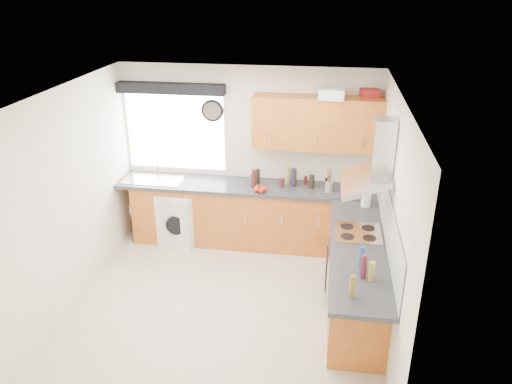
% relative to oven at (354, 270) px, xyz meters
% --- Properties ---
extents(ground_plane, '(3.60, 3.60, 0.00)m').
position_rel_oven_xyz_m(ground_plane, '(-1.50, -0.30, -0.42)').
color(ground_plane, beige).
extents(ceiling, '(3.60, 3.60, 0.02)m').
position_rel_oven_xyz_m(ceiling, '(-1.50, -0.30, 2.08)').
color(ceiling, white).
rests_on(ceiling, wall_back).
extents(wall_back, '(3.60, 0.02, 2.50)m').
position_rel_oven_xyz_m(wall_back, '(-1.50, 1.50, 0.82)').
color(wall_back, silver).
rests_on(wall_back, ground_plane).
extents(wall_front, '(3.60, 0.02, 2.50)m').
position_rel_oven_xyz_m(wall_front, '(-1.50, -2.10, 0.82)').
color(wall_front, silver).
rests_on(wall_front, ground_plane).
extents(wall_left, '(0.02, 3.60, 2.50)m').
position_rel_oven_xyz_m(wall_left, '(-3.30, -0.30, 0.82)').
color(wall_left, silver).
rests_on(wall_left, ground_plane).
extents(wall_right, '(0.02, 3.60, 2.50)m').
position_rel_oven_xyz_m(wall_right, '(0.30, -0.30, 0.82)').
color(wall_right, silver).
rests_on(wall_right, ground_plane).
extents(window, '(1.40, 0.02, 1.10)m').
position_rel_oven_xyz_m(window, '(-2.55, 1.49, 1.12)').
color(window, silver).
rests_on(window, wall_back).
extents(window_blind, '(1.50, 0.18, 0.14)m').
position_rel_oven_xyz_m(window_blind, '(-2.55, 1.40, 1.76)').
color(window_blind, black).
rests_on(window_blind, wall_back).
extents(splashback, '(0.01, 3.00, 0.54)m').
position_rel_oven_xyz_m(splashback, '(0.29, 0.00, 0.75)').
color(splashback, white).
rests_on(splashback, wall_right).
extents(base_cab_back, '(3.00, 0.58, 0.86)m').
position_rel_oven_xyz_m(base_cab_back, '(-1.60, 1.21, 0.01)').
color(base_cab_back, '#A3521B').
rests_on(base_cab_back, ground_plane).
extents(base_cab_corner, '(0.60, 0.60, 0.86)m').
position_rel_oven_xyz_m(base_cab_corner, '(0.00, 1.20, 0.01)').
color(base_cab_corner, '#A3521B').
rests_on(base_cab_corner, ground_plane).
extents(base_cab_right, '(0.58, 2.10, 0.86)m').
position_rel_oven_xyz_m(base_cab_right, '(0.01, -0.15, 0.01)').
color(base_cab_right, '#A3521B').
rests_on(base_cab_right, ground_plane).
extents(worktop_back, '(3.60, 0.62, 0.05)m').
position_rel_oven_xyz_m(worktop_back, '(-1.50, 1.20, 0.46)').
color(worktop_back, '#29292D').
rests_on(worktop_back, base_cab_back).
extents(worktop_right, '(0.62, 2.42, 0.05)m').
position_rel_oven_xyz_m(worktop_right, '(0.00, -0.30, 0.46)').
color(worktop_right, '#29292D').
rests_on(worktop_right, base_cab_right).
extents(sink, '(0.84, 0.46, 0.10)m').
position_rel_oven_xyz_m(sink, '(-2.83, 1.20, 0.52)').
color(sink, '#B7B7B8').
rests_on(sink, worktop_back).
extents(oven, '(0.56, 0.58, 0.85)m').
position_rel_oven_xyz_m(oven, '(0.00, 0.00, 0.00)').
color(oven, black).
rests_on(oven, ground_plane).
extents(hob_plate, '(0.52, 0.52, 0.01)m').
position_rel_oven_xyz_m(hob_plate, '(0.00, 0.00, 0.49)').
color(hob_plate, '#B7B7B8').
rests_on(hob_plate, worktop_right).
extents(extractor_hood, '(0.52, 0.78, 0.66)m').
position_rel_oven_xyz_m(extractor_hood, '(0.10, -0.00, 1.34)').
color(extractor_hood, '#B7B7B8').
rests_on(extractor_hood, wall_right).
extents(upper_cabinets, '(1.70, 0.35, 0.70)m').
position_rel_oven_xyz_m(upper_cabinets, '(-0.55, 1.32, 1.38)').
color(upper_cabinets, '#A3521B').
rests_on(upper_cabinets, wall_back).
extents(washing_machine, '(0.64, 0.62, 0.78)m').
position_rel_oven_xyz_m(washing_machine, '(-2.43, 1.10, -0.04)').
color(washing_machine, silver).
rests_on(washing_machine, ground_plane).
extents(wall_clock, '(0.31, 0.04, 0.31)m').
position_rel_oven_xyz_m(wall_clock, '(-2.00, 1.46, 1.45)').
color(wall_clock, black).
rests_on(wall_clock, wall_back).
extents(casserole, '(0.34, 0.27, 0.13)m').
position_rel_oven_xyz_m(casserole, '(-0.38, 1.22, 1.79)').
color(casserole, silver).
rests_on(casserole, upper_cabinets).
extents(storage_box, '(0.27, 0.24, 0.10)m').
position_rel_oven_xyz_m(storage_box, '(0.10, 1.42, 1.78)').
color(storage_box, '#AD211F').
rests_on(storage_box, upper_cabinets).
extents(utensil_pot, '(0.12, 0.12, 0.14)m').
position_rel_oven_xyz_m(utensil_pot, '(-0.35, 1.13, 0.56)').
color(utensil_pot, gray).
rests_on(utensil_pot, worktop_back).
extents(kitchen_roll, '(0.15, 0.15, 0.26)m').
position_rel_oven_xyz_m(kitchen_roll, '(0.12, 0.75, 0.61)').
color(kitchen_roll, silver).
rests_on(kitchen_roll, worktop_right).
extents(tomato_cluster, '(0.17, 0.17, 0.07)m').
position_rel_oven_xyz_m(tomato_cluster, '(-1.26, 1.00, 0.52)').
color(tomato_cluster, '#AF1F0A').
rests_on(tomato_cluster, worktop_back).
extents(jar_0, '(0.07, 0.07, 0.13)m').
position_rel_oven_xyz_m(jar_0, '(-1.00, 1.21, 0.55)').
color(jar_0, '#471C19').
rests_on(jar_0, worktop_back).
extents(jar_1, '(0.07, 0.07, 0.26)m').
position_rel_oven_xyz_m(jar_1, '(-1.37, 1.13, 0.61)').
color(jar_1, '#3E1B16').
rests_on(jar_1, worktop_back).
extents(jar_2, '(0.07, 0.07, 0.19)m').
position_rel_oven_xyz_m(jar_2, '(-1.38, 1.14, 0.58)').
color(jar_2, '#511C21').
rests_on(jar_2, worktop_back).
extents(jar_3, '(0.06, 0.06, 0.26)m').
position_rel_oven_xyz_m(jar_3, '(-0.82, 1.24, 0.61)').
color(jar_3, black).
rests_on(jar_3, worktop_back).
extents(jar_4, '(0.07, 0.07, 0.18)m').
position_rel_oven_xyz_m(jar_4, '(-0.58, 1.23, 0.58)').
color(jar_4, black).
rests_on(jar_4, worktop_back).
extents(jar_5, '(0.06, 0.06, 0.25)m').
position_rel_oven_xyz_m(jar_5, '(-0.92, 1.34, 0.61)').
color(jar_5, '#9F9536').
rests_on(jar_5, worktop_back).
extents(jar_6, '(0.07, 0.07, 0.10)m').
position_rel_oven_xyz_m(jar_6, '(-0.37, 1.26, 0.53)').
color(jar_6, '#151D48').
rests_on(jar_6, worktop_back).
extents(jar_7, '(0.05, 0.05, 0.18)m').
position_rel_oven_xyz_m(jar_7, '(-0.38, 1.18, 0.57)').
color(jar_7, black).
rests_on(jar_7, worktop_back).
extents(jar_8, '(0.05, 0.05, 0.21)m').
position_rel_oven_xyz_m(jar_8, '(-1.33, 1.28, 0.59)').
color(jar_8, black).
rests_on(jar_8, worktop_back).
extents(jar_9, '(0.05, 0.05, 0.12)m').
position_rel_oven_xyz_m(jar_9, '(-0.67, 1.35, 0.54)').
color(jar_9, '#4F1310').
rests_on(jar_9, worktop_back).
extents(jar_10, '(0.06, 0.06, 0.12)m').
position_rel_oven_xyz_m(jar_10, '(-0.83, 1.29, 0.55)').
color(jar_10, brown).
rests_on(jar_10, worktop_back).
extents(jar_11, '(0.07, 0.07, 0.26)m').
position_rel_oven_xyz_m(jar_11, '(-0.84, 1.26, 0.61)').
color(jar_11, '#211853').
rests_on(jar_11, worktop_back).
extents(bottle_0, '(0.06, 0.06, 0.20)m').
position_rel_oven_xyz_m(bottle_0, '(0.09, -0.94, 0.58)').
color(bottle_0, olive).
rests_on(bottle_0, worktop_right).
extents(bottle_1, '(0.06, 0.06, 0.25)m').
position_rel_oven_xyz_m(bottle_1, '(0.00, -0.74, 0.61)').
color(bottle_1, navy).
rests_on(bottle_1, worktop_right).
extents(bottle_2, '(0.06, 0.06, 0.22)m').
position_rel_oven_xyz_m(bottle_2, '(-0.10, -1.23, 0.59)').
color(bottle_2, olive).
rests_on(bottle_2, worktop_right).
extents(bottle_3, '(0.06, 0.06, 0.25)m').
position_rel_oven_xyz_m(bottle_3, '(0.01, -0.90, 0.61)').
color(bottle_3, '#581F29').
rests_on(bottle_3, worktop_right).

